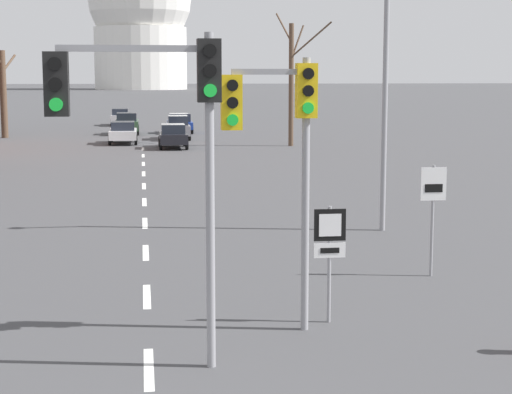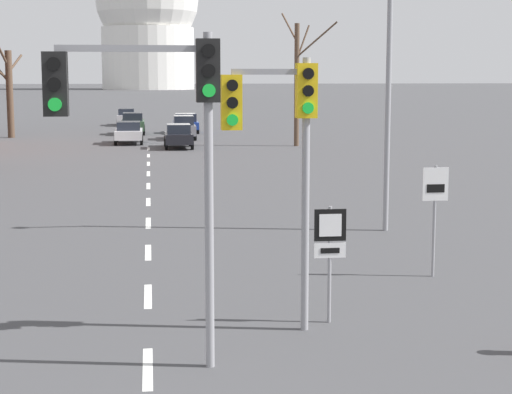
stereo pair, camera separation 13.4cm
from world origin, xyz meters
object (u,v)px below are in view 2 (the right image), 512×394
object	(u,v)px
sedan_mid_centre	(184,127)
sedan_far_right	(186,123)
sedan_near_left	(178,136)
speed_limit_sign	(435,202)
sedan_far_left	(127,117)
traffic_signal_centre_tall	(157,115)
sedan_distant_centre	(133,123)
sedan_near_right	(129,132)
street_lamp_right	(375,59)
route_sign_post	(330,245)
traffic_signal_near_right	(280,126)

from	to	relation	value
sedan_mid_centre	sedan_far_right	xyz separation A→B (m)	(0.43, 6.59, -0.06)
sedan_far_right	sedan_near_left	bearing A→B (deg)	-94.30
speed_limit_sign	sedan_far_left	bearing A→B (deg)	98.06
traffic_signal_centre_tall	sedan_distant_centre	bearing A→B (deg)	91.49
sedan_far_left	sedan_far_right	xyz separation A→B (m)	(4.91, -10.93, 0.02)
sedan_near_right	sedan_mid_centre	distance (m)	5.06
sedan_near_left	sedan_near_right	world-z (taller)	sedan_near_left
street_lamp_right	sedan_far_left	bearing A→B (deg)	99.00
sedan_mid_centre	sedan_far_left	size ratio (longest dim) A/B	0.94
sedan_far_right	traffic_signal_centre_tall	bearing A→B (deg)	-92.85
sedan_near_left	sedan_far_left	world-z (taller)	sedan_far_left
street_lamp_right	sedan_near_left	bearing A→B (deg)	99.13
sedan_near_right	sedan_mid_centre	bearing A→B (deg)	41.28
street_lamp_right	sedan_distant_centre	distance (m)	43.33
route_sign_post	sedan_distant_centre	bearing A→B (deg)	95.07
sedan_near_left	sedan_far_right	xyz separation A→B (m)	(1.04, 13.87, 0.01)
sedan_far_right	sedan_mid_centre	bearing A→B (deg)	-93.75
traffic_signal_centre_tall	street_lamp_right	xyz separation A→B (m)	(6.42, 11.36, 1.06)
speed_limit_sign	street_lamp_right	bearing A→B (deg)	89.19
traffic_signal_centre_tall	route_sign_post	bearing A→B (deg)	34.24
traffic_signal_centre_tall	speed_limit_sign	world-z (taller)	traffic_signal_centre_tall
sedan_mid_centre	sedan_distant_centre	world-z (taller)	sedan_mid_centre
traffic_signal_near_right	sedan_mid_centre	size ratio (longest dim) A/B	1.18
traffic_signal_near_right	sedan_far_left	xyz separation A→B (m)	(-4.36, 63.87, -2.95)
traffic_signal_near_right	sedan_distant_centre	xyz separation A→B (m)	(-3.58, 51.99, -2.87)
traffic_signal_near_right	sedan_far_right	bearing A→B (deg)	89.41
traffic_signal_near_right	speed_limit_sign	bearing A→B (deg)	41.89
sedan_far_left	sedan_far_right	bearing A→B (deg)	-65.83
traffic_signal_centre_tall	street_lamp_right	bearing A→B (deg)	60.52
traffic_signal_centre_tall	sedan_far_right	xyz separation A→B (m)	(2.73, 54.72, -3.22)
traffic_signal_near_right	street_lamp_right	size ratio (longest dim) A/B	0.60
speed_limit_sign	sedan_near_right	world-z (taller)	speed_limit_sign
sedan_near_right	sedan_far_right	distance (m)	10.79
traffic_signal_centre_tall	sedan_near_right	distance (m)	44.93
traffic_signal_near_right	sedan_far_left	size ratio (longest dim) A/B	1.11
traffic_signal_near_right	sedan_near_right	world-z (taller)	traffic_signal_near_right
route_sign_post	sedan_near_left	size ratio (longest dim) A/B	0.54
sedan_distant_centre	sedan_mid_centre	bearing A→B (deg)	-56.85
sedan_near_left	sedan_distant_centre	size ratio (longest dim) A/B	0.99
street_lamp_right	sedan_far_left	world-z (taller)	street_lamp_right
route_sign_post	sedan_near_left	bearing A→B (deg)	92.22
sedan_near_right	traffic_signal_near_right	bearing A→B (deg)	-85.10
traffic_signal_near_right	sedan_far_left	world-z (taller)	traffic_signal_near_right
route_sign_post	sedan_far_left	xyz separation A→B (m)	(-5.37, 63.48, -0.72)
traffic_signal_centre_tall	street_lamp_right	world-z (taller)	street_lamp_right
route_sign_post	traffic_signal_centre_tall	bearing A→B (deg)	-145.76
sedan_far_right	street_lamp_right	bearing A→B (deg)	-85.13
sedan_near_left	traffic_signal_centre_tall	bearing A→B (deg)	-92.36
traffic_signal_centre_tall	sedan_far_left	world-z (taller)	traffic_signal_centre_tall
route_sign_post	sedan_near_right	bearing A→B (deg)	96.28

